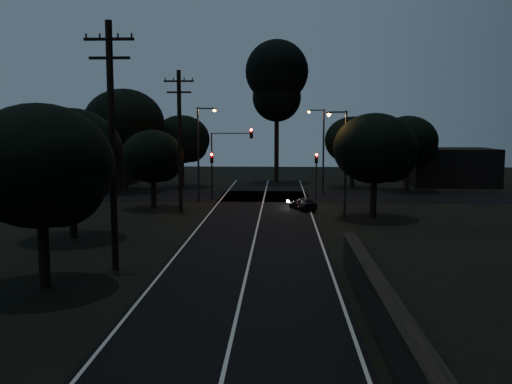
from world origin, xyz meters
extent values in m
cube|color=black|center=(0.00, 22.00, 0.01)|extent=(8.00, 70.00, 0.02)
cube|color=black|center=(0.00, 42.00, 0.01)|extent=(60.00, 8.00, 0.02)
cube|color=beige|center=(0.00, 22.00, 0.03)|extent=(0.12, 70.00, 0.01)
cube|color=beige|center=(-3.75, 22.00, 0.03)|extent=(0.12, 70.00, 0.01)
cube|color=beige|center=(3.75, 22.00, 0.03)|extent=(0.12, 70.00, 0.01)
cube|color=black|center=(4.60, 3.00, 0.75)|extent=(0.40, 26.00, 1.50)
cube|color=black|center=(4.60, 3.00, 1.55)|extent=(0.55, 26.00, 0.10)
cylinder|color=black|center=(-6.00, 15.00, 5.50)|extent=(0.30, 0.30, 11.00)
cube|color=black|center=(-6.00, 15.00, 10.20)|extent=(2.20, 0.12, 0.12)
cube|color=black|center=(-6.00, 15.00, 9.40)|extent=(1.80, 0.12, 0.12)
cylinder|color=black|center=(-6.00, 32.00, 5.25)|extent=(0.30, 0.30, 10.50)
cube|color=black|center=(-6.00, 32.00, 9.70)|extent=(2.20, 0.12, 0.12)
cube|color=black|center=(-6.00, 32.00, 8.90)|extent=(1.80, 0.12, 0.12)
cylinder|color=black|center=(-8.00, 12.00, 1.36)|extent=(0.44, 0.44, 2.73)
ellipsoid|color=black|center=(-8.00, 12.00, 4.90)|extent=(5.79, 5.79, 4.92)
sphere|color=black|center=(-6.99, 11.42, 4.32)|extent=(3.48, 3.48, 3.48)
cylinder|color=black|center=(-10.50, 22.00, 1.37)|extent=(0.44, 0.44, 2.74)
ellipsoid|color=black|center=(-10.50, 22.00, 4.96)|extent=(5.92, 5.92, 5.03)
sphere|color=black|center=(-9.46, 21.41, 4.37)|extent=(3.55, 3.55, 3.55)
cylinder|color=black|center=(-8.50, 34.00, 1.14)|extent=(0.44, 0.44, 2.27)
ellipsoid|color=black|center=(-8.50, 34.00, 4.09)|extent=(4.85, 4.85, 4.12)
sphere|color=black|center=(-7.65, 33.52, 3.60)|extent=(2.91, 2.91, 2.91)
cylinder|color=black|center=(-9.00, 50.00, 1.39)|extent=(0.44, 0.44, 2.79)
ellipsoid|color=black|center=(-9.00, 50.00, 5.03)|extent=(5.98, 5.98, 5.08)
sphere|color=black|center=(-7.95, 49.40, 4.43)|extent=(3.59, 3.59, 3.59)
cylinder|color=black|center=(-14.00, 46.00, 1.88)|extent=(0.44, 0.44, 3.76)
ellipsoid|color=black|center=(-14.00, 46.00, 6.72)|extent=(7.91, 7.91, 6.72)
sphere|color=black|center=(-12.62, 45.21, 5.93)|extent=(4.75, 4.75, 4.75)
cylinder|color=black|center=(9.00, 50.00, 1.36)|extent=(0.44, 0.44, 2.73)
ellipsoid|color=black|center=(9.00, 50.00, 4.93)|extent=(5.87, 5.87, 4.99)
sphere|color=black|center=(10.03, 49.41, 4.34)|extent=(3.52, 3.52, 3.52)
cylinder|color=black|center=(14.00, 47.00, 1.37)|extent=(0.44, 0.44, 2.75)
ellipsoid|color=black|center=(14.00, 47.00, 4.95)|extent=(5.87, 5.87, 4.99)
sphere|color=black|center=(15.03, 46.41, 4.36)|extent=(3.52, 3.52, 3.52)
cylinder|color=black|center=(8.00, 30.00, 1.36)|extent=(0.44, 0.44, 2.73)
ellipsoid|color=black|center=(8.00, 30.00, 4.89)|extent=(5.78, 5.78, 4.92)
sphere|color=black|center=(9.01, 29.42, 4.32)|extent=(3.47, 3.47, 3.47)
cylinder|color=black|center=(1.00, 55.00, 4.41)|extent=(0.50, 0.50, 8.82)
sphere|color=black|center=(1.00, 55.00, 12.51)|extent=(7.06, 7.06, 7.06)
sphere|color=black|center=(1.00, 55.00, 9.62)|extent=(5.45, 5.45, 5.45)
cube|color=black|center=(-20.00, 52.00, 2.20)|extent=(10.00, 8.00, 4.40)
cube|color=black|center=(20.00, 53.00, 2.00)|extent=(9.00, 7.00, 4.00)
cylinder|color=black|center=(-4.60, 40.00, 1.60)|extent=(0.12, 0.12, 3.20)
cube|color=black|center=(-4.60, 40.00, 3.65)|extent=(0.28, 0.22, 0.90)
sphere|color=#FF0705|center=(-4.60, 39.87, 3.95)|extent=(0.22, 0.22, 0.22)
cylinder|color=black|center=(4.60, 40.00, 1.60)|extent=(0.12, 0.12, 3.20)
cube|color=black|center=(4.60, 40.00, 3.65)|extent=(0.28, 0.22, 0.90)
sphere|color=#FF0705|center=(4.60, 39.87, 3.95)|extent=(0.22, 0.22, 0.22)
cylinder|color=black|center=(-4.60, 40.00, 2.50)|extent=(0.12, 0.12, 5.00)
cube|color=black|center=(-1.10, 40.00, 5.80)|extent=(0.28, 0.22, 0.90)
sphere|color=#FF0705|center=(-1.10, 39.87, 6.10)|extent=(0.22, 0.22, 0.22)
cube|color=black|center=(-2.85, 40.00, 5.80)|extent=(3.50, 0.08, 0.08)
cylinder|color=black|center=(-5.50, 38.00, 4.00)|extent=(0.16, 0.16, 8.00)
cube|color=black|center=(-4.80, 38.00, 7.90)|extent=(1.40, 0.10, 0.10)
cube|color=black|center=(-4.10, 38.00, 7.85)|extent=(0.35, 0.22, 0.12)
sphere|color=orange|center=(-4.10, 38.00, 7.75)|extent=(0.26, 0.26, 0.26)
cylinder|color=black|center=(5.50, 44.00, 4.00)|extent=(0.16, 0.16, 8.00)
cube|color=black|center=(4.80, 44.00, 7.90)|extent=(1.40, 0.10, 0.10)
cube|color=black|center=(4.10, 44.00, 7.85)|extent=(0.35, 0.22, 0.12)
sphere|color=orange|center=(4.10, 44.00, 7.75)|extent=(0.26, 0.26, 0.26)
cylinder|color=black|center=(6.00, 30.00, 3.75)|extent=(0.16, 0.16, 7.50)
cube|color=black|center=(5.40, 30.00, 7.40)|extent=(1.20, 0.10, 0.10)
cube|color=black|center=(4.80, 30.00, 7.35)|extent=(0.35, 0.22, 0.12)
sphere|color=orange|center=(4.80, 30.00, 7.25)|extent=(0.26, 0.26, 0.26)
imported|color=black|center=(3.20, 33.61, 0.51)|extent=(2.35, 3.24, 1.02)
camera|label=1|loc=(1.47, -9.99, 6.48)|focal=40.00mm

